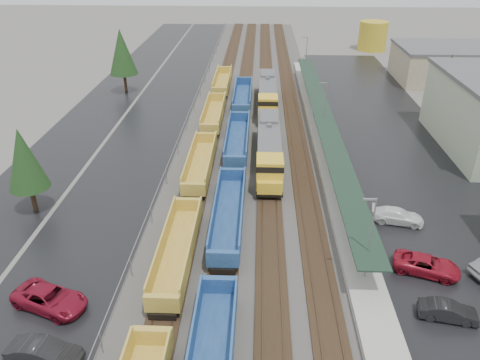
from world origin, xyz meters
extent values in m
cube|color=#302D2B|center=(0.00, 60.00, 0.04)|extent=(20.00, 160.00, 0.08)
cube|color=black|center=(-6.00, 60.00, 0.15)|extent=(2.60, 160.00, 0.15)
cube|color=#473326|center=(-6.72, 60.00, 0.27)|extent=(0.08, 160.00, 0.07)
cube|color=#473326|center=(-5.28, 60.00, 0.27)|extent=(0.08, 160.00, 0.07)
cube|color=black|center=(-2.00, 60.00, 0.15)|extent=(2.60, 160.00, 0.15)
cube|color=#473326|center=(-2.72, 60.00, 0.27)|extent=(0.08, 160.00, 0.07)
cube|color=#473326|center=(-1.28, 60.00, 0.27)|extent=(0.08, 160.00, 0.07)
cube|color=black|center=(2.00, 60.00, 0.15)|extent=(2.60, 160.00, 0.15)
cube|color=#473326|center=(1.28, 60.00, 0.27)|extent=(0.08, 160.00, 0.07)
cube|color=#473326|center=(2.72, 60.00, 0.27)|extent=(0.08, 160.00, 0.07)
cube|color=black|center=(6.00, 60.00, 0.15)|extent=(2.60, 160.00, 0.15)
cube|color=#473326|center=(5.28, 60.00, 0.27)|extent=(0.08, 160.00, 0.07)
cube|color=#473326|center=(6.72, 60.00, 0.27)|extent=(0.08, 160.00, 0.07)
cube|color=black|center=(-15.00, 60.00, 0.01)|extent=(10.00, 160.00, 0.02)
cube|color=black|center=(-25.00, 60.00, 0.01)|extent=(9.00, 160.00, 0.02)
cube|color=black|center=(19.00, 50.00, 0.01)|extent=(16.00, 100.00, 0.02)
cube|color=#9E9B93|center=(9.50, 50.00, 0.35)|extent=(3.00, 80.00, 0.70)
cylinder|color=gray|center=(9.50, 25.00, 1.90)|extent=(0.16, 0.16, 2.40)
cylinder|color=gray|center=(9.50, 40.00, 1.90)|extent=(0.16, 0.16, 2.40)
cylinder|color=gray|center=(9.50, 55.00, 1.90)|extent=(0.16, 0.16, 2.40)
cylinder|color=gray|center=(9.50, 70.00, 1.90)|extent=(0.16, 0.16, 2.40)
cylinder|color=gray|center=(9.50, 85.00, 1.90)|extent=(0.16, 0.16, 2.40)
cube|color=#192D21|center=(9.50, 50.00, 3.20)|extent=(2.60, 65.00, 0.15)
cylinder|color=gray|center=(9.50, 20.00, 4.00)|extent=(0.12, 0.12, 8.00)
cube|color=gray|center=(9.00, 20.00, 7.90)|extent=(1.00, 0.15, 0.12)
cylinder|color=gray|center=(9.50, 50.00, 4.00)|extent=(0.12, 0.12, 8.00)
cube|color=gray|center=(9.00, 50.00, 7.90)|extent=(1.00, 0.15, 0.12)
cylinder|color=gray|center=(9.50, 80.00, 4.00)|extent=(0.12, 0.12, 8.00)
cube|color=gray|center=(9.00, 80.00, 7.90)|extent=(1.00, 0.15, 0.12)
cylinder|color=gray|center=(-9.50, 12.00, 1.00)|extent=(0.08, 0.08, 2.00)
cylinder|color=gray|center=(-9.50, 20.00, 1.00)|extent=(0.08, 0.08, 2.00)
cylinder|color=gray|center=(-9.50, 28.00, 1.00)|extent=(0.08, 0.08, 2.00)
cylinder|color=gray|center=(-9.50, 36.00, 1.00)|extent=(0.08, 0.08, 2.00)
cylinder|color=gray|center=(-9.50, 44.00, 1.00)|extent=(0.08, 0.08, 2.00)
cylinder|color=gray|center=(-9.50, 52.00, 1.00)|extent=(0.08, 0.08, 2.00)
cylinder|color=gray|center=(-9.50, 60.00, 1.00)|extent=(0.08, 0.08, 2.00)
cylinder|color=gray|center=(-9.50, 68.00, 1.00)|extent=(0.08, 0.08, 2.00)
cylinder|color=gray|center=(-9.50, 76.00, 1.00)|extent=(0.08, 0.08, 2.00)
cylinder|color=gray|center=(-9.50, 84.00, 1.00)|extent=(0.08, 0.08, 2.00)
cylinder|color=gray|center=(-9.50, 92.00, 1.00)|extent=(0.08, 0.08, 2.00)
cylinder|color=gray|center=(-9.50, 100.00, 1.00)|extent=(0.08, 0.08, 2.00)
cylinder|color=gray|center=(-9.50, 108.00, 1.00)|extent=(0.08, 0.08, 2.00)
cylinder|color=gray|center=(-9.50, 116.00, 1.00)|extent=(0.08, 0.08, 2.00)
cylinder|color=gray|center=(-9.50, 124.00, 1.00)|extent=(0.08, 0.08, 2.00)
cylinder|color=gray|center=(-9.50, 132.00, 1.00)|extent=(0.08, 0.08, 2.00)
cube|color=gray|center=(-9.50, 60.00, 2.00)|extent=(0.05, 160.00, 0.05)
cube|color=gray|center=(36.00, 80.00, 3.00)|extent=(18.00, 14.00, 6.00)
cube|color=#59595B|center=(36.00, 80.00, 6.25)|extent=(18.36, 14.28, 0.50)
cylinder|color=#332316|center=(-22.00, 30.00, 1.35)|extent=(0.50, 0.50, 2.70)
cone|color=black|center=(-22.00, 30.00, 5.85)|extent=(3.96, 3.96, 6.30)
cylinder|color=#332316|center=(-23.00, 70.00, 1.65)|extent=(0.50, 0.50, 3.30)
cone|color=black|center=(-23.00, 70.00, 7.15)|extent=(4.84, 4.84, 7.70)
cylinder|color=#332316|center=(28.00, 58.00, 1.50)|extent=(0.50, 0.50, 3.00)
cone|color=black|center=(28.00, 58.00, 6.50)|extent=(4.40, 4.40, 7.00)
cube|color=black|center=(2.00, 41.96, 0.82)|extent=(2.84, 18.94, 0.38)
cube|color=yellow|center=(2.00, 42.91, 2.43)|extent=(2.65, 15.15, 2.84)
cube|color=yellow|center=(2.00, 34.58, 2.62)|extent=(2.84, 3.03, 3.22)
cube|color=black|center=(2.00, 34.58, 3.57)|extent=(2.89, 3.08, 0.66)
cube|color=yellow|center=(2.00, 32.87, 1.67)|extent=(2.65, 0.95, 1.33)
cube|color=#59595B|center=(2.00, 42.91, 3.95)|extent=(2.70, 15.15, 0.33)
cube|color=maroon|center=(0.66, 42.91, 1.29)|extent=(0.04, 15.15, 0.33)
cube|color=maroon|center=(3.34, 42.91, 1.29)|extent=(0.04, 15.15, 0.33)
cube|color=black|center=(2.00, 41.96, 0.44)|extent=(2.08, 5.68, 0.57)
cube|color=black|center=(2.00, 35.33, 0.54)|extent=(2.27, 3.79, 0.47)
cube|color=black|center=(2.00, 48.59, 0.54)|extent=(2.27, 3.79, 0.47)
cylinder|color=#59595B|center=(2.00, 43.85, 4.23)|extent=(0.66, 0.66, 0.47)
cube|color=#59595B|center=(2.00, 46.69, 4.18)|extent=(2.27, 3.79, 0.47)
cube|color=black|center=(2.00, 62.96, 0.82)|extent=(2.84, 18.94, 0.38)
cube|color=yellow|center=(2.00, 63.91, 2.43)|extent=(2.65, 15.15, 2.84)
cube|color=yellow|center=(2.00, 55.58, 2.62)|extent=(2.84, 3.03, 3.22)
cube|color=black|center=(2.00, 55.58, 3.57)|extent=(2.89, 3.08, 0.66)
cube|color=yellow|center=(2.00, 53.87, 1.67)|extent=(2.65, 0.95, 1.33)
cube|color=#59595B|center=(2.00, 63.91, 3.95)|extent=(2.70, 15.15, 0.33)
cube|color=maroon|center=(0.66, 63.91, 1.29)|extent=(0.04, 15.15, 0.33)
cube|color=maroon|center=(3.34, 63.91, 1.29)|extent=(0.04, 15.15, 0.33)
cube|color=black|center=(2.00, 62.96, 0.44)|extent=(2.08, 5.68, 0.57)
cube|color=black|center=(2.00, 56.33, 0.54)|extent=(2.27, 3.79, 0.47)
cube|color=black|center=(2.00, 69.59, 0.54)|extent=(2.27, 3.79, 0.47)
cylinder|color=#59595B|center=(2.00, 64.85, 4.23)|extent=(0.66, 0.66, 0.47)
cube|color=#59595B|center=(2.00, 67.69, 4.18)|extent=(2.27, 3.79, 0.47)
cube|color=#B98E33|center=(-6.00, 12.17, 1.57)|extent=(2.63, 0.51, 1.42)
cube|color=black|center=(-6.00, 11.47, 0.55)|extent=(2.03, 2.23, 0.51)
cube|color=#B98E33|center=(-6.00, 22.21, 0.86)|extent=(2.63, 13.38, 0.25)
cube|color=#B98E33|center=(-7.27, 22.21, 1.77)|extent=(0.15, 13.38, 1.82)
cube|color=#B98E33|center=(-4.73, 22.21, 1.77)|extent=(0.15, 13.38, 1.82)
cube|color=#B98E33|center=(-6.00, 15.32, 1.57)|extent=(2.63, 0.51, 1.42)
cube|color=#B98E33|center=(-6.00, 29.10, 1.57)|extent=(2.63, 0.51, 1.42)
cube|color=black|center=(-6.00, 16.02, 0.55)|extent=(2.03, 2.23, 0.51)
cube|color=black|center=(-6.00, 28.39, 0.55)|extent=(2.03, 2.23, 0.51)
cube|color=#B98E33|center=(-6.00, 39.13, 0.86)|extent=(2.63, 13.38, 0.25)
cube|color=#B98E33|center=(-7.27, 39.13, 1.77)|extent=(0.15, 13.38, 1.82)
cube|color=#B98E33|center=(-4.73, 39.13, 1.77)|extent=(0.15, 13.38, 1.82)
cube|color=#B98E33|center=(-6.00, 32.24, 1.57)|extent=(2.63, 0.51, 1.42)
cube|color=#B98E33|center=(-6.00, 46.02, 1.57)|extent=(2.63, 0.51, 1.42)
cube|color=black|center=(-6.00, 32.95, 0.55)|extent=(2.03, 2.23, 0.51)
cube|color=black|center=(-6.00, 45.31, 0.55)|extent=(2.03, 2.23, 0.51)
cube|color=#B98E33|center=(-6.00, 56.05, 0.86)|extent=(2.63, 13.38, 0.25)
cube|color=#B98E33|center=(-7.27, 56.05, 1.77)|extent=(0.15, 13.38, 1.82)
cube|color=#B98E33|center=(-4.73, 56.05, 1.77)|extent=(0.15, 13.38, 1.82)
cube|color=#B98E33|center=(-6.00, 49.16, 1.57)|extent=(2.63, 0.51, 1.42)
cube|color=#B98E33|center=(-6.00, 62.94, 1.57)|extent=(2.63, 0.51, 1.42)
cube|color=black|center=(-6.00, 49.87, 0.55)|extent=(2.03, 2.23, 0.51)
cube|color=black|center=(-6.00, 62.23, 0.55)|extent=(2.03, 2.23, 0.51)
cube|color=#B98E33|center=(-6.00, 72.97, 0.86)|extent=(2.63, 13.38, 0.25)
cube|color=#B98E33|center=(-7.27, 72.97, 1.77)|extent=(0.15, 13.38, 1.82)
cube|color=#B98E33|center=(-4.73, 72.97, 1.77)|extent=(0.15, 13.38, 1.82)
cube|color=#B98E33|center=(-6.00, 66.08, 1.57)|extent=(2.63, 0.51, 1.42)
cube|color=#B98E33|center=(-6.00, 79.86, 1.57)|extent=(2.63, 0.51, 1.42)
cube|color=black|center=(-6.00, 66.79, 0.55)|extent=(2.03, 2.23, 0.51)
cube|color=black|center=(-6.00, 79.15, 0.55)|extent=(2.03, 2.23, 0.51)
cube|color=navy|center=(-2.00, 17.37, 1.62)|extent=(2.74, 0.53, 1.47)
cube|color=black|center=(-2.00, 16.63, 0.56)|extent=(2.11, 2.32, 0.53)
cube|color=navy|center=(-2.00, 28.14, 0.88)|extent=(2.74, 14.60, 0.26)
cube|color=navy|center=(-3.32, 28.14, 1.83)|extent=(0.16, 14.60, 1.90)
cube|color=navy|center=(-0.68, 28.14, 1.83)|extent=(0.16, 14.60, 1.90)
cube|color=navy|center=(-2.00, 20.63, 1.62)|extent=(2.74, 0.53, 1.47)
cube|color=navy|center=(-2.00, 35.65, 1.62)|extent=(2.74, 0.53, 1.47)
cube|color=black|center=(-2.00, 21.37, 0.56)|extent=(2.11, 2.32, 0.53)
cube|color=black|center=(-2.00, 34.91, 0.56)|extent=(2.11, 2.32, 0.53)
cube|color=navy|center=(-2.00, 46.42, 0.88)|extent=(2.74, 14.60, 0.26)
cube|color=navy|center=(-3.32, 46.42, 1.83)|extent=(0.16, 14.60, 1.90)
cube|color=navy|center=(-0.68, 46.42, 1.83)|extent=(0.16, 14.60, 1.90)
cube|color=navy|center=(-2.00, 38.91, 1.62)|extent=(2.74, 0.53, 1.47)
cube|color=navy|center=(-2.00, 53.93, 1.62)|extent=(2.74, 0.53, 1.47)
cube|color=black|center=(-2.00, 39.65, 0.56)|extent=(2.11, 2.32, 0.53)
cube|color=black|center=(-2.00, 53.19, 0.56)|extent=(2.11, 2.32, 0.53)
cube|color=navy|center=(-2.00, 64.70, 0.88)|extent=(2.74, 14.60, 0.26)
cube|color=navy|center=(-3.32, 64.70, 1.83)|extent=(0.16, 14.60, 1.90)
cube|color=navy|center=(-0.68, 64.70, 1.83)|extent=(0.16, 14.60, 1.90)
cube|color=navy|center=(-2.00, 57.19, 1.62)|extent=(2.74, 0.53, 1.47)
cube|color=navy|center=(-2.00, 72.21, 1.62)|extent=(2.74, 0.53, 1.47)
cube|color=black|center=(-2.00, 57.93, 0.56)|extent=(2.11, 2.32, 0.53)
cube|color=black|center=(-2.00, 71.47, 0.56)|extent=(2.11, 2.32, 0.53)
cylinder|color=gold|center=(27.53, 105.94, 3.33)|extent=(6.66, 6.66, 6.66)
imported|color=black|center=(-13.10, 11.14, 0.82)|extent=(2.38, 5.16, 1.64)
imported|color=maroon|center=(-14.79, 16.24, 0.82)|extent=(4.61, 6.49, 1.64)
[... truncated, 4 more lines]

